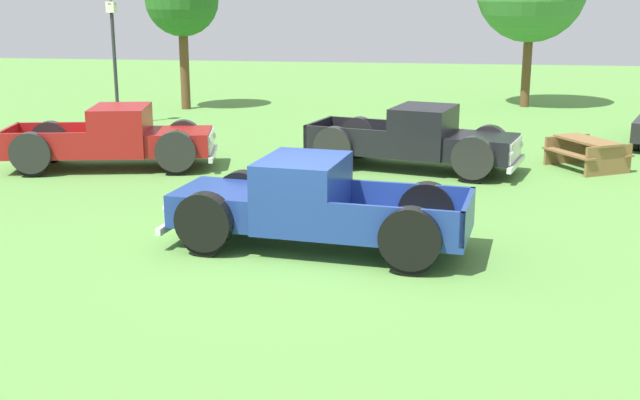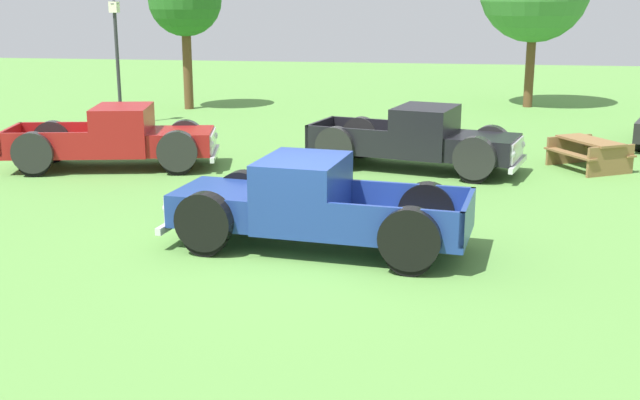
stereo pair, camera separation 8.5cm
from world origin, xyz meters
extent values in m
plane|color=#5B9342|center=(0.00, 0.00, 0.00)|extent=(80.00, 80.00, 0.00)
cube|color=navy|center=(-1.55, 0.64, 0.70)|extent=(1.79, 1.81, 0.59)
cube|color=silver|center=(-2.36, 0.75, 0.70)|extent=(0.24, 1.46, 0.49)
sphere|color=silver|center=(-2.42, 0.10, 0.73)|extent=(0.21, 0.21, 0.21)
sphere|color=silver|center=(-2.26, 1.39, 0.73)|extent=(0.21, 0.21, 0.21)
cube|color=navy|center=(-0.07, 0.46, 1.02)|extent=(1.60, 1.94, 1.23)
cube|color=#8C9EA8|center=(-0.71, 0.54, 1.29)|extent=(0.23, 1.53, 0.54)
cube|color=navy|center=(1.73, 0.23, 0.46)|extent=(2.44, 2.05, 0.11)
cube|color=navy|center=(1.63, -0.61, 0.81)|extent=(2.23, 0.36, 0.59)
cube|color=navy|center=(1.84, 1.08, 0.81)|extent=(2.23, 0.36, 0.59)
cube|color=navy|center=(2.80, 0.10, 0.81)|extent=(0.31, 1.78, 0.59)
cylinder|color=black|center=(-1.66, -0.25, 0.41)|extent=(0.83, 0.33, 0.81)
cylinder|color=#B7B7BC|center=(-1.66, -0.25, 0.41)|extent=(0.35, 0.29, 0.32)
cylinder|color=black|center=(-1.66, -0.25, 0.61)|extent=(1.05, 0.42, 1.02)
cylinder|color=black|center=(-1.44, 1.53, 0.41)|extent=(0.83, 0.33, 0.81)
cylinder|color=#B7B7BC|center=(-1.44, 1.54, 0.41)|extent=(0.35, 0.29, 0.32)
cylinder|color=black|center=(-1.44, 1.53, 0.61)|extent=(1.05, 0.42, 1.02)
cylinder|color=black|center=(1.89, -0.69, 0.41)|extent=(0.83, 0.33, 0.81)
cylinder|color=#B7B7BC|center=(1.88, -0.70, 0.41)|extent=(0.35, 0.29, 0.32)
cylinder|color=black|center=(1.89, -0.69, 0.61)|extent=(1.05, 0.42, 1.02)
cylinder|color=black|center=(2.11, 1.09, 0.41)|extent=(0.83, 0.33, 0.81)
cylinder|color=#B7B7BC|center=(2.11, 1.10, 0.41)|extent=(0.35, 0.29, 0.32)
cylinder|color=black|center=(2.11, 1.09, 0.61)|extent=(1.05, 0.42, 1.02)
cube|color=silver|center=(-2.41, 0.75, 0.36)|extent=(0.35, 1.94, 0.13)
cube|color=maroon|center=(-4.38, 6.65, 0.69)|extent=(1.88, 1.90, 0.58)
cube|color=silver|center=(-3.59, 6.82, 0.69)|extent=(0.36, 1.43, 0.49)
sphere|color=silver|center=(-3.74, 7.45, 0.72)|extent=(0.21, 0.21, 0.21)
sphere|color=silver|center=(-3.48, 6.19, 0.72)|extent=(0.21, 0.21, 0.21)
cube|color=maroon|center=(-5.83, 6.35, 1.01)|extent=(1.71, 2.01, 1.22)
cube|color=#8C9EA8|center=(-5.20, 6.48, 1.28)|extent=(0.36, 1.50, 0.54)
cube|color=maroon|center=(-7.60, 5.98, 0.46)|extent=(2.54, 2.19, 0.11)
cube|color=maroon|center=(-7.77, 6.80, 0.80)|extent=(2.19, 0.54, 0.58)
cube|color=maroon|center=(-7.42, 5.15, 0.80)|extent=(2.19, 0.54, 0.58)
cube|color=maroon|center=(-8.64, 5.76, 0.80)|extent=(0.45, 1.75, 0.58)
cylinder|color=black|center=(-4.57, 7.52, 0.40)|extent=(0.83, 0.39, 0.80)
cylinder|color=#B7B7BC|center=(-4.57, 7.53, 0.40)|extent=(0.37, 0.31, 0.32)
cylinder|color=black|center=(-4.57, 7.52, 0.61)|extent=(1.06, 0.50, 1.02)
cylinder|color=black|center=(-4.20, 5.78, 0.40)|extent=(0.83, 0.39, 0.80)
cylinder|color=#B7B7BC|center=(-4.20, 5.77, 0.40)|extent=(0.37, 0.31, 0.32)
cylinder|color=black|center=(-4.20, 5.78, 0.61)|extent=(1.06, 0.50, 1.02)
cylinder|color=black|center=(-8.04, 6.79, 0.40)|extent=(0.83, 0.39, 0.80)
cylinder|color=#B7B7BC|center=(-8.04, 6.80, 0.40)|extent=(0.37, 0.31, 0.32)
cylinder|color=black|center=(-8.04, 6.79, 0.61)|extent=(1.06, 0.50, 1.02)
cylinder|color=black|center=(-7.67, 5.05, 0.40)|extent=(0.83, 0.39, 0.80)
cylinder|color=#B7B7BC|center=(-7.67, 5.04, 0.40)|extent=(0.37, 0.31, 0.32)
cylinder|color=black|center=(-7.67, 5.05, 0.61)|extent=(1.06, 0.50, 1.02)
cube|color=silver|center=(-3.55, 6.83, 0.36)|extent=(0.50, 1.91, 0.13)
cube|color=black|center=(3.33, 6.91, 0.70)|extent=(1.97, 1.99, 0.59)
cube|color=silver|center=(4.13, 6.70, 0.70)|extent=(0.43, 1.44, 0.50)
sphere|color=silver|center=(4.27, 7.34, 0.73)|extent=(0.21, 0.21, 0.21)
sphere|color=silver|center=(3.94, 6.07, 0.73)|extent=(0.21, 0.21, 0.21)
cube|color=black|center=(1.87, 7.29, 1.03)|extent=(1.81, 2.09, 1.24)
cube|color=#8C9EA8|center=(2.51, 7.12, 1.30)|extent=(0.43, 1.51, 0.54)
cube|color=black|center=(0.11, 7.75, 0.46)|extent=(2.64, 2.31, 0.11)
cube|color=black|center=(0.32, 8.58, 0.81)|extent=(2.21, 0.65, 0.59)
cube|color=black|center=(-0.11, 6.92, 0.81)|extent=(2.21, 0.65, 0.59)
cube|color=black|center=(-0.95, 8.02, 0.81)|extent=(0.54, 1.76, 0.59)
cylinder|color=black|center=(3.56, 7.78, 0.41)|extent=(0.85, 0.43, 0.82)
cylinder|color=#B7B7BC|center=(3.56, 7.79, 0.41)|extent=(0.38, 0.33, 0.33)
cylinder|color=black|center=(3.56, 7.78, 0.61)|extent=(1.07, 0.55, 1.03)
cylinder|color=black|center=(3.10, 6.03, 0.41)|extent=(0.85, 0.43, 0.82)
cylinder|color=#B7B7BC|center=(3.10, 6.02, 0.41)|extent=(0.38, 0.33, 0.33)
cylinder|color=black|center=(3.10, 6.03, 0.61)|extent=(1.07, 0.55, 1.03)
cylinder|color=black|center=(0.07, 8.69, 0.41)|extent=(0.85, 0.43, 0.82)
cylinder|color=#B7B7BC|center=(0.08, 8.70, 0.41)|extent=(0.38, 0.33, 0.33)
cylinder|color=black|center=(0.07, 8.69, 0.61)|extent=(1.07, 0.55, 1.03)
cylinder|color=black|center=(-0.38, 6.94, 0.41)|extent=(0.85, 0.43, 0.82)
cylinder|color=#B7B7BC|center=(-0.39, 6.93, 0.41)|extent=(0.38, 0.33, 0.33)
cylinder|color=black|center=(-0.38, 6.94, 0.61)|extent=(1.07, 0.55, 1.03)
cube|color=silver|center=(4.17, 6.69, 0.37)|extent=(0.60, 1.92, 0.13)
cylinder|color=black|center=(7.90, 10.86, 0.31)|extent=(0.38, 0.65, 0.62)
cube|color=#2D2D33|center=(-8.75, 13.09, 0.12)|extent=(0.36, 0.36, 0.25)
cylinder|color=#2D2D33|center=(-8.75, 13.09, 2.02)|extent=(0.12, 0.12, 3.54)
cube|color=#F2EACC|center=(-8.75, 13.09, 3.97)|extent=(0.28, 0.28, 0.36)
cone|color=#2D2D33|center=(-8.75, 13.09, 4.15)|extent=(0.32, 0.32, 0.14)
cube|color=olive|center=(6.07, 8.09, 0.75)|extent=(1.60, 1.96, 0.06)
cube|color=olive|center=(5.56, 7.79, 0.45)|extent=(1.16, 1.69, 0.05)
cube|color=olive|center=(6.59, 8.40, 0.45)|extent=(1.16, 1.69, 0.05)
cube|color=olive|center=(5.67, 8.78, 0.38)|extent=(1.25, 0.78, 0.75)
cube|color=olive|center=(6.48, 7.40, 0.38)|extent=(1.25, 0.78, 0.75)
cylinder|color=brown|center=(5.61, 19.91, 1.53)|extent=(0.36, 0.36, 3.07)
cylinder|color=brown|center=(-7.65, 17.25, 1.58)|extent=(0.36, 0.36, 3.15)
camera|label=1|loc=(2.28, -12.95, 4.41)|focal=44.75mm
camera|label=2|loc=(2.37, -12.94, 4.41)|focal=44.75mm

